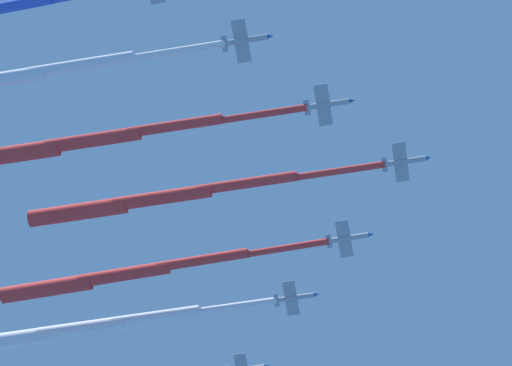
{
  "coord_description": "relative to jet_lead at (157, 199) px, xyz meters",
  "views": [
    {
      "loc": [
        -74.34,
        -50.85,
        26.03
      ],
      "look_at": [
        0.0,
        0.0,
        202.9
      ],
      "focal_mm": 68.5,
      "sensor_mm": 36.0,
      "label": 1
    }
  ],
  "objects": [
    {
      "name": "jet_starboard_inner",
      "position": [
        -18.05,
        3.3,
        -0.2
      ],
      "size": [
        36.26,
        72.24,
        3.85
      ],
      "color": "#9EA3AD"
    },
    {
      "name": "jet_port_inner",
      "position": [
        9.78,
        17.18,
        -1.13
      ],
      "size": [
        35.53,
        74.6,
        3.86
      ],
      "color": "#9EA3AD"
    },
    {
      "name": "jet_lead",
      "position": [
        0.0,
        0.0,
        0.0
      ],
      "size": [
        38.06,
        76.57,
        3.85
      ],
      "color": "#9EA3AD"
    },
    {
      "name": "jet_port_mid",
      "position": [
        16.99,
        35.57,
        2.45
      ],
      "size": [
        36.87,
        74.48,
        3.86
      ],
      "color": "#9EA3AD"
    }
  ]
}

